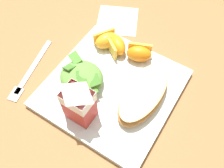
{
  "coord_description": "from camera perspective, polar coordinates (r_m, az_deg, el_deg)",
  "views": [
    {
      "loc": [
        -0.16,
        0.25,
        0.5
      ],
      "look_at": [
        0.0,
        0.0,
        0.03
      ],
      "focal_mm": 39.69,
      "sensor_mm": 36.0,
      "label": 1
    }
  ],
  "objects": [
    {
      "name": "ground",
      "position": [
        0.58,
        -0.0,
        -1.36
      ],
      "size": [
        3.0,
        3.0,
        0.0
      ],
      "primitive_type": "plane",
      "color": "olive"
    },
    {
      "name": "white_plate",
      "position": [
        0.57,
        -0.0,
        -0.95
      ],
      "size": [
        0.28,
        0.28,
        0.02
      ],
      "primitive_type": "cube",
      "color": "silver",
      "rests_on": "ground"
    },
    {
      "name": "cheesy_pizza_bread",
      "position": [
        0.54,
        7.32,
        -2.32
      ],
      "size": [
        0.08,
        0.17,
        0.04
      ],
      "color": "#B77F42",
      "rests_on": "white_plate"
    },
    {
      "name": "green_salad_pile",
      "position": [
        0.56,
        -7.03,
        1.51
      ],
      "size": [
        0.11,
        0.09,
        0.05
      ],
      "color": "#5B8E3D",
      "rests_on": "white_plate"
    },
    {
      "name": "milk_carton",
      "position": [
        0.48,
        -7.76,
        -4.05
      ],
      "size": [
        0.06,
        0.04,
        0.11
      ],
      "color": "#B7332D",
      "rests_on": "white_plate"
    },
    {
      "name": "orange_wedge_front",
      "position": [
        0.6,
        6.26,
        7.04
      ],
      "size": [
        0.07,
        0.06,
        0.04
      ],
      "color": "orange",
      "rests_on": "white_plate"
    },
    {
      "name": "orange_wedge_middle",
      "position": [
        0.61,
        1.04,
        8.96
      ],
      "size": [
        0.07,
        0.06,
        0.04
      ],
      "color": "orange",
      "rests_on": "white_plate"
    },
    {
      "name": "orange_wedge_rear",
      "position": [
        0.62,
        -1.26,
        10.06
      ],
      "size": [
        0.06,
        0.07,
        0.04
      ],
      "color": "orange",
      "rests_on": "white_plate"
    },
    {
      "name": "paper_napkin",
      "position": [
        0.72,
        1.26,
        14.49
      ],
      "size": [
        0.15,
        0.15,
        0.0
      ],
      "primitive_type": "cube",
      "rotation": [
        0.0,
        0.0,
        0.44
      ],
      "color": "white",
      "rests_on": "ground"
    },
    {
      "name": "metal_fork",
      "position": [
        0.63,
        -18.66,
        2.29
      ],
      "size": [
        0.06,
        0.19,
        0.01
      ],
      "color": "silver",
      "rests_on": "ground"
    }
  ]
}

